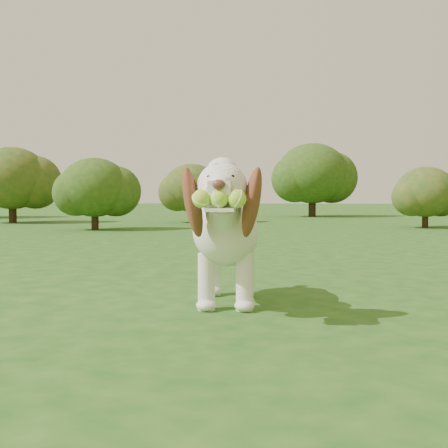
# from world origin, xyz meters

# --- Properties ---
(ground) EXTENTS (80.00, 80.00, 0.00)m
(ground) POSITION_xyz_m (0.00, 0.00, 0.00)
(ground) COLOR #1A4B15
(ground) RESTS_ON ground
(dog) EXTENTS (0.48, 1.37, 0.89)m
(dog) POSITION_xyz_m (-0.55, -0.48, 0.47)
(dog) COLOR white
(dog) RESTS_ON ground
(shrub_a) EXTENTS (1.36, 1.36, 1.41)m
(shrub_a) POSITION_xyz_m (-3.96, 6.70, 0.83)
(shrub_a) COLOR #382314
(shrub_a) RESTS_ON ground
(shrub_c) EXTENTS (1.22, 1.22, 1.27)m
(shrub_c) POSITION_xyz_m (2.63, 8.11, 0.74)
(shrub_c) COLOR #382314
(shrub_c) RESTS_ON ground
(shrub_i) EXTENTS (2.22, 2.22, 2.30)m
(shrub_i) POSITION_xyz_m (0.54, 13.88, 1.35)
(shrub_i) COLOR #382314
(shrub_i) RESTS_ON ground
(shrub_e) EXTENTS (1.79, 1.79, 1.85)m
(shrub_e) POSITION_xyz_m (-6.90, 9.12, 1.09)
(shrub_e) COLOR #382314
(shrub_e) RESTS_ON ground
(shrub_b) EXTENTS (1.40, 1.40, 1.45)m
(shrub_b) POSITION_xyz_m (-2.57, 9.79, 0.85)
(shrub_b) COLOR #382314
(shrub_b) RESTS_ON ground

